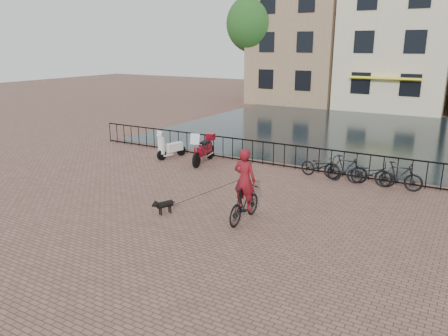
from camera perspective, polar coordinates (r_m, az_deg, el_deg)
The scene contains 14 objects.
ground at distance 12.08m, azimuth -7.33°, elevation -8.86°, with size 100.00×100.00×0.00m, color brown.
canal_water at distance 27.25m, azimuth 15.51°, elevation 4.65°, with size 20.00×20.00×0.00m, color black.
railing at distance 18.51m, azimuth 7.89°, elevation 1.57°, with size 20.00×0.05×1.02m.
canal_house_left at distance 41.20m, azimuth 10.64°, elevation 17.51°, with size 7.50×9.00×12.80m.
canal_house_mid at distance 39.12m, azimuth 22.10°, elevation 16.03°, with size 8.00×9.50×11.80m.
tree_far_left at distance 39.85m, azimuth 4.11°, elevation 18.27°, with size 5.04×5.04×9.27m.
cyclist at distance 12.66m, azimuth 2.69°, elevation -2.83°, with size 0.81×1.88×2.56m.
dog at distance 13.54m, azimuth -7.71°, elevation -4.97°, with size 0.50×0.76×0.49m.
motorcycle at distance 19.03m, azimuth -2.70°, elevation 2.88°, with size 0.91×2.17×1.51m.
scooter at distance 20.04m, azimuth -6.90°, elevation 3.25°, with size 0.75×1.55×1.38m.
parked_bike_0 at distance 17.39m, azimuth 12.58°, elevation 0.21°, with size 0.60×1.72×0.90m, color black.
parked_bike_1 at distance 17.12m, azimuth 15.60°, elevation -0.07°, with size 0.47×1.66×1.00m, color black.
parked_bike_2 at distance 16.93m, azimuth 18.68°, elevation -0.67°, with size 0.60×1.72×0.90m, color black.
parked_bike_3 at distance 16.77m, azimuth 21.85°, elevation -0.97°, with size 0.47×1.66×1.00m, color black.
Camera 1 is at (6.84, -8.60, 5.02)m, focal length 35.00 mm.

